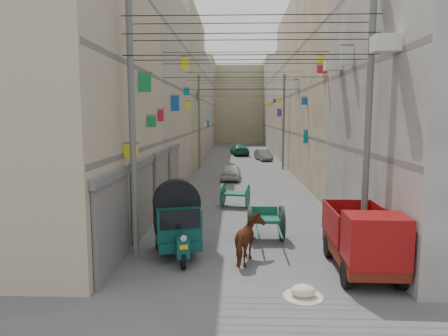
{
  "coord_description": "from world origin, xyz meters",
  "views": [
    {
      "loc": [
        -0.37,
        -6.26,
        4.42
      ],
      "look_at": [
        -0.78,
        6.5,
        2.79
      ],
      "focal_mm": 32.0,
      "sensor_mm": 36.0,
      "label": 1
    }
  ],
  "objects_px": {
    "distant_car_white": "(231,172)",
    "feed_sack": "(303,291)",
    "tonga_cart": "(266,222)",
    "horse": "(249,240)",
    "distant_car_green": "(240,150)",
    "auto_rickshaw": "(177,221)",
    "mini_truck": "(365,244)",
    "distant_car_grey": "(263,155)",
    "second_cart": "(235,195)"
  },
  "relations": [
    {
      "from": "distant_car_white",
      "to": "feed_sack",
      "type": "bearing_deg",
      "value": 99.29
    },
    {
      "from": "tonga_cart",
      "to": "distant_car_white",
      "type": "distance_m",
      "value": 14.04
    },
    {
      "from": "feed_sack",
      "to": "horse",
      "type": "relative_size",
      "value": 0.37
    },
    {
      "from": "horse",
      "to": "distant_car_green",
      "type": "xyz_separation_m",
      "value": [
        -0.06,
        34.87,
        -0.05
      ]
    },
    {
      "from": "auto_rickshaw",
      "to": "feed_sack",
      "type": "distance_m",
      "value": 4.76
    },
    {
      "from": "distant_car_white",
      "to": "mini_truck",
      "type": "bearing_deg",
      "value": 105.88
    },
    {
      "from": "mini_truck",
      "to": "distant_car_grey",
      "type": "relative_size",
      "value": 1.04
    },
    {
      "from": "auto_rickshaw",
      "to": "second_cart",
      "type": "xyz_separation_m",
      "value": [
        1.85,
        6.9,
        -0.48
      ]
    },
    {
      "from": "tonga_cart",
      "to": "distant_car_green",
      "type": "relative_size",
      "value": 0.61
    },
    {
      "from": "distant_car_white",
      "to": "distant_car_grey",
      "type": "relative_size",
      "value": 0.99
    },
    {
      "from": "mini_truck",
      "to": "horse",
      "type": "height_order",
      "value": "mini_truck"
    },
    {
      "from": "distant_car_grey",
      "to": "auto_rickshaw",
      "type": "bearing_deg",
      "value": -110.87
    },
    {
      "from": "auto_rickshaw",
      "to": "distant_car_white",
      "type": "distance_m",
      "value": 15.64
    },
    {
      "from": "distant_car_white",
      "to": "distant_car_green",
      "type": "height_order",
      "value": "distant_car_green"
    },
    {
      "from": "second_cart",
      "to": "distant_car_grey",
      "type": "xyz_separation_m",
      "value": [
        2.8,
        21.68,
        -0.06
      ]
    },
    {
      "from": "tonga_cart",
      "to": "mini_truck",
      "type": "bearing_deg",
      "value": -53.18
    },
    {
      "from": "horse",
      "to": "distant_car_grey",
      "type": "height_order",
      "value": "horse"
    },
    {
      "from": "tonga_cart",
      "to": "feed_sack",
      "type": "xyz_separation_m",
      "value": [
        0.61,
        -4.6,
        -0.5
      ]
    },
    {
      "from": "second_cart",
      "to": "auto_rickshaw",
      "type": "bearing_deg",
      "value": -93.74
    },
    {
      "from": "distant_car_green",
      "to": "tonga_cart",
      "type": "bearing_deg",
      "value": 83.86
    },
    {
      "from": "mini_truck",
      "to": "distant_car_grey",
      "type": "height_order",
      "value": "mini_truck"
    },
    {
      "from": "distant_car_grey",
      "to": "distant_car_green",
      "type": "relative_size",
      "value": 0.75
    },
    {
      "from": "distant_car_white",
      "to": "second_cart",
      "type": "bearing_deg",
      "value": 95.25
    },
    {
      "from": "distant_car_grey",
      "to": "distant_car_green",
      "type": "bearing_deg",
      "value": 101.48
    },
    {
      "from": "auto_rickshaw",
      "to": "distant_car_white",
      "type": "height_order",
      "value": "auto_rickshaw"
    },
    {
      "from": "horse",
      "to": "tonga_cart",
      "type": "bearing_deg",
      "value": -94.58
    },
    {
      "from": "second_cart",
      "to": "horse",
      "type": "xyz_separation_m",
      "value": [
        0.46,
        -7.57,
        0.09
      ]
    },
    {
      "from": "tonga_cart",
      "to": "horse",
      "type": "xyz_separation_m",
      "value": [
        -0.66,
        -2.27,
        0.06
      ]
    },
    {
      "from": "feed_sack",
      "to": "distant_car_grey",
      "type": "height_order",
      "value": "distant_car_grey"
    },
    {
      "from": "horse",
      "to": "distant_car_white",
      "type": "relative_size",
      "value": 0.5
    },
    {
      "from": "feed_sack",
      "to": "second_cart",
      "type": "bearing_deg",
      "value": 99.87
    },
    {
      "from": "auto_rickshaw",
      "to": "distant_car_grey",
      "type": "bearing_deg",
      "value": 65.46
    },
    {
      "from": "feed_sack",
      "to": "distant_car_white",
      "type": "distance_m",
      "value": 18.69
    },
    {
      "from": "feed_sack",
      "to": "distant_car_grey",
      "type": "relative_size",
      "value": 0.18
    },
    {
      "from": "distant_car_green",
      "to": "distant_car_grey",
      "type": "bearing_deg",
      "value": 105.71
    },
    {
      "from": "mini_truck",
      "to": "second_cart",
      "type": "distance_m",
      "value": 9.35
    },
    {
      "from": "second_cart",
      "to": "feed_sack",
      "type": "relative_size",
      "value": 2.45
    },
    {
      "from": "horse",
      "to": "distant_car_grey",
      "type": "relative_size",
      "value": 0.5
    },
    {
      "from": "feed_sack",
      "to": "auto_rickshaw",
      "type": "bearing_deg",
      "value": 139.99
    },
    {
      "from": "distant_car_green",
      "to": "feed_sack",
      "type": "bearing_deg",
      "value": 84.64
    },
    {
      "from": "distant_car_green",
      "to": "horse",
      "type": "bearing_deg",
      "value": 82.7
    },
    {
      "from": "tonga_cart",
      "to": "distant_car_grey",
      "type": "height_order",
      "value": "tonga_cart"
    },
    {
      "from": "tonga_cart",
      "to": "mini_truck",
      "type": "xyz_separation_m",
      "value": [
        2.51,
        -3.31,
        0.29
      ]
    },
    {
      "from": "auto_rickshaw",
      "to": "distant_car_green",
      "type": "xyz_separation_m",
      "value": [
        2.25,
        34.2,
        -0.45
      ]
    },
    {
      "from": "auto_rickshaw",
      "to": "second_cart",
      "type": "relative_size",
      "value": 1.82
    },
    {
      "from": "auto_rickshaw",
      "to": "distant_car_grey",
      "type": "relative_size",
      "value": 0.81
    },
    {
      "from": "mini_truck",
      "to": "horse",
      "type": "bearing_deg",
      "value": 163.12
    },
    {
      "from": "horse",
      "to": "second_cart",
      "type": "bearing_deg",
      "value": -74.97
    },
    {
      "from": "tonga_cart",
      "to": "feed_sack",
      "type": "distance_m",
      "value": 4.67
    },
    {
      "from": "distant_car_grey",
      "to": "feed_sack",
      "type": "bearing_deg",
      "value": -103.58
    }
  ]
}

